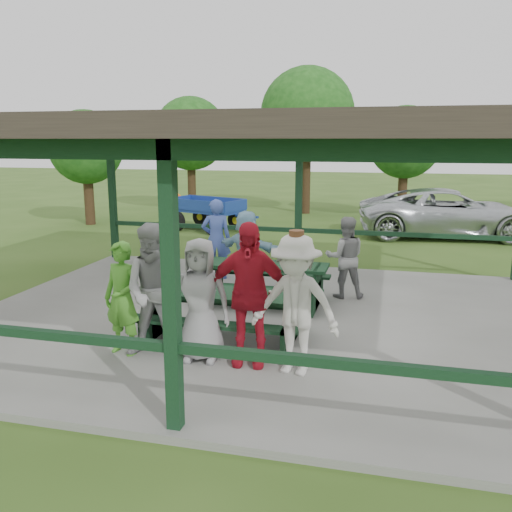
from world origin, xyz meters
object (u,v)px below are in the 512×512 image
(contestant_white_fedora, at_px, (295,305))
(picnic_table_far, at_px, (262,278))
(contestant_grey_mid, at_px, (200,300))
(farm_trailer, at_px, (207,213))
(contestant_green, at_px, (123,298))
(contestant_grey_left, at_px, (157,291))
(pickup_truck, at_px, (448,213))
(contestant_red, at_px, (248,294))
(spectator_blue, at_px, (216,239))
(spectator_grey, at_px, (345,257))
(spectator_lblue, at_px, (247,250))
(picnic_table_near, at_px, (223,310))

(contestant_white_fedora, bearing_deg, picnic_table_far, 121.47)
(contestant_grey_mid, xyz_separation_m, farm_trailer, (-3.73, 10.97, -0.36))
(contestant_green, xyz_separation_m, contestant_grey_left, (0.52, 0.02, 0.14))
(farm_trailer, bearing_deg, pickup_truck, 24.48)
(contestant_grey_left, xyz_separation_m, contestant_red, (1.29, 0.05, 0.03))
(contestant_red, distance_m, spectator_blue, 4.71)
(contestant_grey_mid, relative_size, contestant_white_fedora, 0.90)
(contestant_white_fedora, bearing_deg, pickup_truck, 86.35)
(picnic_table_far, xyz_separation_m, spectator_grey, (1.45, 0.76, 0.32))
(contestant_red, distance_m, spectator_lblue, 3.83)
(contestant_green, relative_size, contestant_white_fedora, 0.86)
(spectator_blue, relative_size, pickup_truck, 0.31)
(contestant_grey_left, relative_size, contestant_grey_mid, 1.11)
(picnic_table_far, relative_size, contestant_green, 1.49)
(contestant_grey_left, distance_m, pickup_truck, 12.63)
(contestant_green, xyz_separation_m, spectator_blue, (-0.06, 4.39, 0.07))
(picnic_table_near, distance_m, pickup_truck, 11.60)
(contestant_grey_left, height_order, pickup_truck, contestant_grey_left)
(picnic_table_far, relative_size, pickup_truck, 0.43)
(contestant_red, relative_size, contestant_white_fedora, 1.04)
(spectator_lblue, bearing_deg, contestant_white_fedora, 135.00)
(picnic_table_near, distance_m, contestant_grey_left, 1.18)
(picnic_table_far, height_order, contestant_red, contestant_red)
(picnic_table_near, distance_m, spectator_grey, 3.20)
(contestant_grey_left, relative_size, farm_trailer, 0.55)
(contestant_red, bearing_deg, spectator_lblue, 101.43)
(contestant_red, bearing_deg, picnic_table_far, 95.59)
(contestant_grey_mid, bearing_deg, contestant_grey_left, 175.77)
(picnic_table_near, xyz_separation_m, pickup_truck, (4.18, 10.82, 0.21))
(contestant_grey_left, xyz_separation_m, spectator_grey, (2.28, 3.59, -0.16))
(contestant_grey_left, xyz_separation_m, farm_trailer, (-3.11, 10.99, -0.45))
(picnic_table_far, height_order, contestant_white_fedora, contestant_white_fedora)
(contestant_grey_left, bearing_deg, spectator_blue, 85.92)
(spectator_lblue, bearing_deg, contestant_red, 126.70)
(contestant_green, height_order, farm_trailer, contestant_green)
(pickup_truck, bearing_deg, contestant_white_fedora, 159.78)
(picnic_table_far, distance_m, contestant_grey_left, 2.99)
(contestant_white_fedora, distance_m, spectator_blue, 5.13)
(spectator_lblue, distance_m, spectator_blue, 1.06)
(contestant_green, bearing_deg, contestant_red, 13.91)
(contestant_grey_left, bearing_deg, contestant_grey_mid, -9.29)
(picnic_table_far, xyz_separation_m, farm_trailer, (-3.93, 8.16, 0.03))
(farm_trailer, bearing_deg, contestant_grey_left, -54.47)
(contestant_green, xyz_separation_m, spectator_lblue, (0.80, 3.76, -0.00))
(contestant_white_fedora, bearing_deg, spectator_blue, 129.92)
(contestant_green, height_order, spectator_blue, spectator_blue)
(contestant_red, height_order, farm_trailer, contestant_red)
(contestant_white_fedora, bearing_deg, contestant_grey_left, -172.23)
(picnic_table_near, xyz_separation_m, contestant_white_fedora, (1.26, -0.92, 0.45))
(contestant_grey_left, distance_m, contestant_grey_mid, 0.63)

